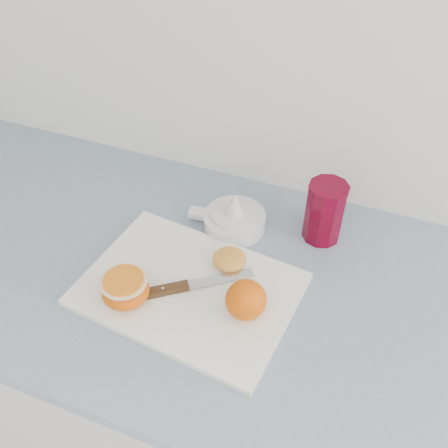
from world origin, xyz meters
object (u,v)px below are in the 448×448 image
(cutting_board, at_px, (189,289))
(citrus_juicer, at_px, (234,218))
(red_tumbler, at_px, (324,214))
(counter, at_px, (260,407))
(half_orange, at_px, (125,289))

(cutting_board, height_order, citrus_juicer, citrus_juicer)
(cutting_board, xyz_separation_m, red_tumbler, (0.19, 0.23, 0.05))
(counter, xyz_separation_m, cutting_board, (-0.14, -0.05, 0.45))
(cutting_board, distance_m, half_orange, 0.12)
(red_tumbler, bearing_deg, citrus_juicer, -167.41)
(half_orange, xyz_separation_m, citrus_juicer, (0.11, 0.26, -0.01))
(cutting_board, bearing_deg, half_orange, -144.66)
(counter, height_order, cutting_board, cutting_board)
(cutting_board, distance_m, red_tumbler, 0.30)
(cutting_board, height_order, red_tumbler, red_tumbler)
(counter, xyz_separation_m, red_tumbler, (0.05, 0.18, 0.50))
(counter, relative_size, citrus_juicer, 16.15)
(citrus_juicer, bearing_deg, cutting_board, -94.78)
(red_tumbler, bearing_deg, half_orange, -133.65)
(citrus_juicer, bearing_deg, counter, -47.46)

